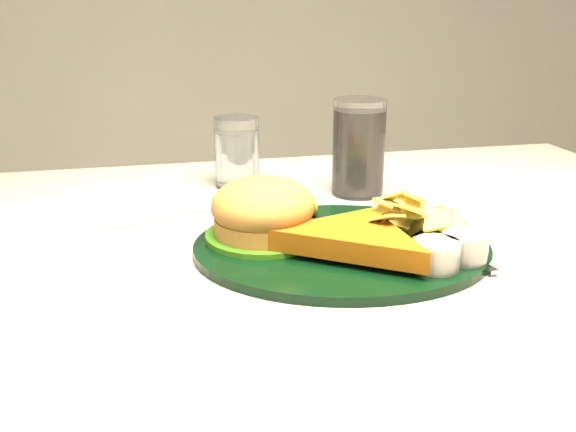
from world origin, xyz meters
name	(u,v)px	position (x,y,z in m)	size (l,w,h in m)	color
dinner_plate	(342,220)	(0.05, -0.04, 0.79)	(0.33, 0.27, 0.07)	black
water_glass	(237,152)	(-0.02, 0.24, 0.80)	(0.07, 0.07, 0.10)	white
cola_glass	(359,148)	(0.14, 0.17, 0.82)	(0.07, 0.07, 0.14)	black
fork_napkin	(455,249)	(0.17, -0.07, 0.76)	(0.12, 0.15, 0.01)	white
wrapped_straw	(175,214)	(-0.12, 0.12, 0.75)	(0.20, 0.07, 0.01)	white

